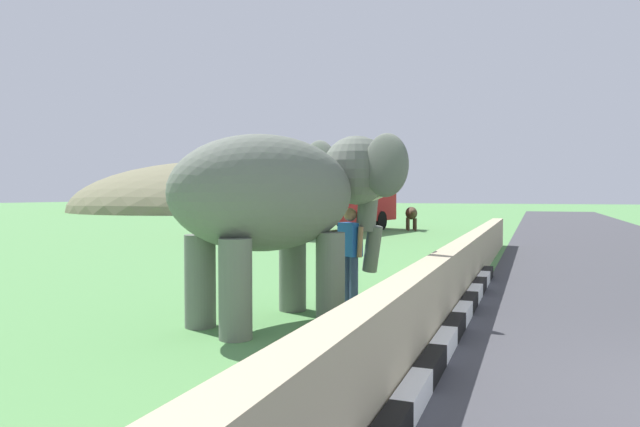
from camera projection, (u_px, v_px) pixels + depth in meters
name	position (u px, v px, depth m)	size (l,w,h in m)	color
striped_curb	(422.00, 380.00, 5.32)	(16.20, 0.20, 0.24)	white
barrier_parapet	(433.00, 297.00, 7.60)	(28.00, 0.36, 1.00)	tan
elephant	(286.00, 196.00, 8.39)	(3.99, 3.34, 2.88)	#61675D
person_handler	(350.00, 250.00, 9.70)	(0.41, 0.59, 1.66)	navy
bus_red	(331.00, 190.00, 27.42)	(10.05, 4.45, 3.50)	#B21E1E
cow_near	(302.00, 218.00, 23.99)	(1.86, 1.26, 1.23)	tan
cow_mid	(411.00, 214.00, 29.14)	(1.92, 1.02, 1.23)	#473323
hill_east	(232.00, 209.00, 69.18)	(41.72, 33.38, 11.84)	#716E51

